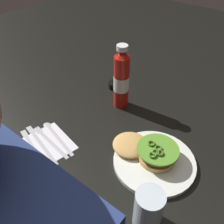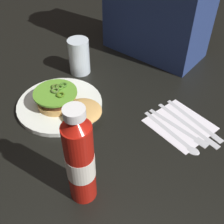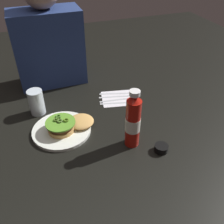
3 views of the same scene
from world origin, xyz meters
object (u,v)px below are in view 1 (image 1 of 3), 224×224
Objects in this scene: ketchup_bottle at (121,80)px; napkin at (47,144)px; water_glass at (148,210)px; steak_knife at (32,145)px; dinner_plate at (154,161)px; condiment_cup at (114,85)px; fork_utensil at (48,139)px; spoon_utensil at (54,133)px; burger_sandwich at (147,150)px; butter_knife at (39,141)px.

ketchup_bottle reaches higher than napkin.
steak_knife is at bearing 2.71° from water_glass.
water_glass reaches higher than dinner_plate.
ketchup_bottle is 0.16m from condiment_cup.
water_glass is 0.42m from fork_utensil.
ketchup_bottle is at bearing -104.89° from steak_knife.
dinner_plate reaches higher than napkin.
condiment_cup is 0.28× the size of spoon_utensil.
burger_sandwich reaches higher than napkin.
dinner_plate is 2.11× the size of water_glass.
dinner_plate is 1.26× the size of steak_knife.
burger_sandwich is 0.83× the size of ketchup_bottle.
dinner_plate is at bearing 173.67° from burger_sandwich.
fork_utensil and steak_knife have the same top height.
water_glass is at bearing 177.83° from napkin.
fork_utensil is 0.03m from butter_knife.
spoon_utensil is (0.08, 0.28, -0.11)m from ketchup_bottle.
napkin is (0.29, 0.16, -0.03)m from burger_sandwich.
ketchup_bottle is 2.11× the size of water_glass.
ketchup_bottle is 1.31× the size of spoon_utensil.
ketchup_bottle is 1.18× the size of butter_knife.
butter_knife is at bearing 74.69° from ketchup_bottle.
butter_knife is (0.35, 0.17, -0.00)m from dinner_plate.
dinner_plate is 0.36m from napkin.
condiment_cup reaches higher than butter_knife.
water_glass reaches higher than condiment_cup.
fork_utensil is 0.06m from steak_knife.
burger_sandwich is 1.04× the size of steak_knife.
condiment_cup is 0.41m from butter_knife.
ketchup_bottle is (0.23, -0.17, 0.08)m from burger_sandwich.
water_glass is at bearing 135.64° from condiment_cup.
burger_sandwich is 1.74× the size of water_glass.
steak_knife is at bearing 80.35° from butter_knife.
condiment_cup is 0.27× the size of steak_knife.
butter_knife is (-0.00, 0.41, -0.01)m from condiment_cup.
burger_sandwich is at bearing 142.49° from condiment_cup.
water_glass is (-0.08, 0.17, 0.05)m from dinner_plate.
napkin is 0.03m from butter_knife.
burger_sandwich is at bearing -148.56° from steak_knife.
fork_utensil and butter_knife have the same top height.
burger_sandwich is 0.38m from steak_knife.
dinner_plate is at bearing -65.14° from water_glass.
butter_knife is (0.43, -0.01, -0.06)m from water_glass.
butter_knife is (0.01, 0.02, 0.00)m from fork_utensil.
burger_sandwich is at bearing -154.61° from fork_utensil.
dinner_plate is 0.33m from ketchup_bottle.
water_glass is 0.60m from condiment_cup.
burger_sandwich is 0.98× the size of butter_knife.
burger_sandwich is at bearing -160.25° from spoon_utensil.
steak_knife is at bearing 81.02° from spoon_utensil.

